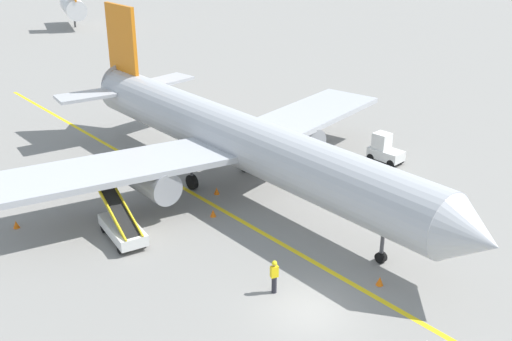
% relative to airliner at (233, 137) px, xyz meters
% --- Properties ---
extents(ground_plane, '(300.00, 300.00, 0.00)m').
position_rel_airliner_xyz_m(ground_plane, '(-1.33, -13.70, -3.42)').
color(ground_plane, gray).
extents(taxi_line_yellow, '(25.52, 76.01, 0.01)m').
position_rel_airliner_xyz_m(taxi_line_yellow, '(0.17, -8.70, -3.41)').
color(taxi_line_yellow, yellow).
rests_on(taxi_line_yellow, ground).
extents(airliner, '(27.64, 34.41, 10.10)m').
position_rel_airliner_xyz_m(airliner, '(0.00, 0.00, 0.00)').
color(airliner, '#B2B5BA').
rests_on(airliner, ground).
extents(baggage_tug_near_wing, '(2.12, 2.71, 2.10)m').
position_rel_airliner_xyz_m(baggage_tug_near_wing, '(11.34, 0.02, -2.49)').
color(baggage_tug_near_wing, silver).
rests_on(baggage_tug_near_wing, ground).
extents(belt_loader_forward_hold, '(2.10, 5.15, 2.59)m').
position_rel_airliner_xyz_m(belt_loader_forward_hold, '(-7.87, -4.11, -2.64)').
color(belt_loader_forward_hold, silver).
rests_on(belt_loader_forward_hold, ground).
extents(ground_crew_marshaller, '(0.36, 0.24, 1.70)m').
position_rel_airliner_xyz_m(ground_crew_marshaller, '(-2.27, -11.87, -2.51)').
color(ground_crew_marshaller, '#26262D').
rests_on(ground_crew_marshaller, ground).
extents(ground_crew_wing_walker, '(0.36, 0.24, 1.70)m').
position_rel_airliner_xyz_m(ground_crew_wing_walker, '(7.55, -9.89, -2.51)').
color(ground_crew_wing_walker, '#26262D').
rests_on(ground_crew_wing_walker, ground).
extents(safety_cone_nose_left, '(0.36, 0.36, 0.44)m').
position_rel_airliner_xyz_m(safety_cone_nose_left, '(-2.51, -3.48, -3.20)').
color(safety_cone_nose_left, orange).
rests_on(safety_cone_nose_left, ground).
extents(safety_cone_nose_right, '(0.36, 0.36, 0.44)m').
position_rel_airliner_xyz_m(safety_cone_nose_right, '(-13.19, -0.72, -3.20)').
color(safety_cone_nose_right, orange).
rests_on(safety_cone_nose_right, ground).
extents(safety_cone_wingtip_left, '(0.36, 0.36, 0.44)m').
position_rel_airliner_xyz_m(safety_cone_wingtip_left, '(2.63, -13.17, -3.20)').
color(safety_cone_wingtip_left, orange).
rests_on(safety_cone_wingtip_left, ground).
extents(safety_cone_wingtip_right, '(0.36, 0.36, 0.44)m').
position_rel_airliner_xyz_m(safety_cone_wingtip_right, '(-1.34, -0.64, -3.20)').
color(safety_cone_wingtip_right, orange).
rests_on(safety_cone_wingtip_right, ground).
extents(distant_aircraft_mid_left, '(3.00, 10.10, 8.80)m').
position_rel_airliner_xyz_m(distant_aircraft_mid_left, '(-2.49, 65.40, -0.20)').
color(distant_aircraft_mid_left, silver).
rests_on(distant_aircraft_mid_left, ground).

